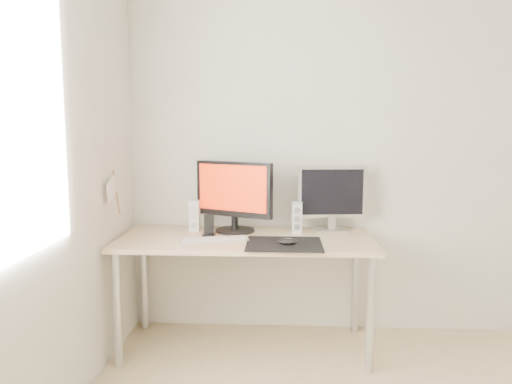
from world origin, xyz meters
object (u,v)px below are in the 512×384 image
object	(u,v)px
main_monitor	(234,194)
phone_dock	(209,230)
speaker_right	(297,217)
second_monitor	(332,195)
keyboard	(214,239)
mouse	(288,242)
desk	(246,249)
speaker_left	(195,216)

from	to	relation	value
main_monitor	phone_dock	distance (m)	0.29
speaker_right	second_monitor	bearing A→B (deg)	16.81
speaker_right	keyboard	world-z (taller)	speaker_right
speaker_right	keyboard	xyz separation A→B (m)	(-0.51, -0.25, -0.09)
mouse	second_monitor	xyz separation A→B (m)	(0.30, 0.42, 0.22)
desk	speaker_right	bearing A→B (deg)	24.86
mouse	main_monitor	size ratio (longest dim) A/B	0.22
main_monitor	speaker_right	size ratio (longest dim) A/B	2.52
desk	speaker_left	bearing A→B (deg)	153.97
main_monitor	phone_dock	size ratio (longest dim) A/B	3.71
mouse	main_monitor	world-z (taller)	main_monitor
desk	keyboard	xyz separation A→B (m)	(-0.19, -0.10, 0.09)
speaker_left	speaker_right	bearing A→B (deg)	-1.77
mouse	desk	xyz separation A→B (m)	(-0.26, 0.20, -0.10)
second_monitor	phone_dock	xyz separation A→B (m)	(-0.79, -0.20, -0.20)
speaker_right	phone_dock	bearing A→B (deg)	-167.38
speaker_left	mouse	bearing A→B (deg)	-31.33
speaker_left	second_monitor	bearing A→B (deg)	3.06
main_monitor	keyboard	distance (m)	0.37
desk	main_monitor	xyz separation A→B (m)	(-0.09, 0.16, 0.33)
speaker_right	keyboard	distance (m)	0.58
second_monitor	phone_dock	distance (m)	0.84
main_monitor	second_monitor	size ratio (longest dim) A/B	1.14
phone_dock	second_monitor	bearing A→B (deg)	13.86
speaker_left	phone_dock	distance (m)	0.20
second_monitor	speaker_left	xyz separation A→B (m)	(-0.91, -0.05, -0.14)
mouse	keyboard	world-z (taller)	mouse
second_monitor	main_monitor	bearing A→B (deg)	-174.40
desk	second_monitor	bearing A→B (deg)	21.63
desk	phone_dock	world-z (taller)	phone_dock
speaker_left	speaker_right	size ratio (longest dim) A/B	1.00
desk	keyboard	distance (m)	0.23
desk	keyboard	bearing A→B (deg)	-151.30
mouse	speaker_left	world-z (taller)	speaker_left
desk	second_monitor	distance (m)	0.68
mouse	phone_dock	distance (m)	0.55
main_monitor	keyboard	bearing A→B (deg)	-110.61
keyboard	phone_dock	world-z (taller)	phone_dock
desk	second_monitor	xyz separation A→B (m)	(0.56, 0.22, 0.32)
speaker_left	phone_dock	xyz separation A→B (m)	(0.12, -0.15, -0.06)
second_monitor	speaker_left	distance (m)	0.92
main_monitor	speaker_right	distance (m)	0.44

